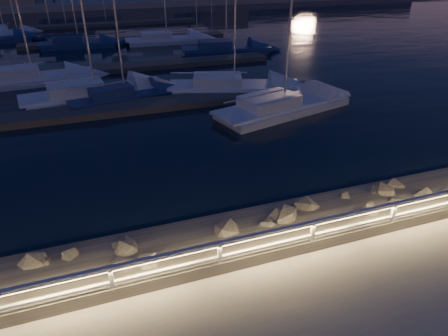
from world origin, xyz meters
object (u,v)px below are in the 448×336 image
Objects in this scene: sailboat_b at (122,95)px; sailboat_k at (77,43)px; sailboat_d at (281,105)px; sailboat_m at (3,32)px; sailboat_g at (224,48)px; sailboat_h at (231,86)px; guard_rail at (281,236)px; sailboat_f at (30,78)px; sailboat_l at (165,39)px; sailboat_c at (91,93)px.

sailboat_b is 0.95× the size of sailboat_k.
sailboat_m is at bearing 105.12° from sailboat_d.
sailboat_g is 12.43m from sailboat_h.
sailboat_b is 0.80× the size of sailboat_d.
sailboat_b is at bearing -84.12° from sailboat_m.
sailboat_g is 1.10× the size of sailboat_k.
sailboat_f is (-8.70, 24.29, -0.90)m from guard_rail.
sailboat_h is at bearing -18.02° from sailboat_b.
sailboat_f is 17.20m from sailboat_l.
sailboat_d reaches higher than sailboat_f.
sailboat_g is (11.10, 11.34, 0.02)m from sailboat_b.
sailboat_d is (6.33, 12.63, -0.92)m from guard_rail.
sailboat_d reaches higher than sailboat_h.
sailboat_c is at bearing 134.82° from sailboat_d.
sailboat_h is 1.17× the size of sailboat_k.
sailboat_m is (-17.93, 29.03, -0.03)m from sailboat_h.
sailboat_h is (13.48, -6.87, -0.03)m from sailboat_f.
sailboat_k is at bearing -64.69° from sailboat_m.
sailboat_b is 7.48m from sailboat_h.
sailboat_c is 1.07× the size of sailboat_l.
sailboat_b is at bearing 134.54° from sailboat_d.
sailboat_d is 19.02m from sailboat_f.
sailboat_f is (-6.02, 6.32, 0.04)m from sailboat_b.
sailboat_d reaches higher than sailboat_m.
sailboat_l reaches higher than sailboat_m.
sailboat_g reaches higher than sailboat_m.
guard_rail is 3.49× the size of sailboat_b.
sailboat_g is 0.98× the size of sailboat_l.
guard_rail is at bearing -131.41° from sailboat_d.
sailboat_f is at bearing -153.43° from sailboat_g.
sailboat_l is (8.52, 16.93, -0.04)m from sailboat_c.
sailboat_f is at bearing 119.91° from sailboat_c.
guard_rail is 2.96× the size of sailboat_l.
sailboat_d is 39.02m from sailboat_m.
sailboat_k is at bearing 83.57° from sailboat_b.
sailboat_k is at bearing 178.94° from sailboat_l.
sailboat_f is (-4.13, 5.27, -0.00)m from sailboat_c.
guard_rail is 14.16m from sailboat_d.
sailboat_h is at bearing 74.64° from guard_rail.
sailboat_h is (-3.63, -11.89, -0.00)m from sailboat_g.
guard_rail is 37.11m from sailboat_k.
sailboat_m is at bearing 139.79° from sailboat_h.
sailboat_h is (-1.54, 4.79, -0.01)m from sailboat_d.
sailboat_d is 1.19× the size of sailboat_k.
sailboat_d is 26.69m from sailboat_k.
sailboat_g is at bearing 12.56° from sailboat_f.
sailboat_c is 1.03× the size of sailboat_h.
sailboat_f is at bearing 171.09° from sailboat_h.
sailboat_g is 0.94× the size of sailboat_h.
sailboat_f is at bearing -133.35° from sailboat_l.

